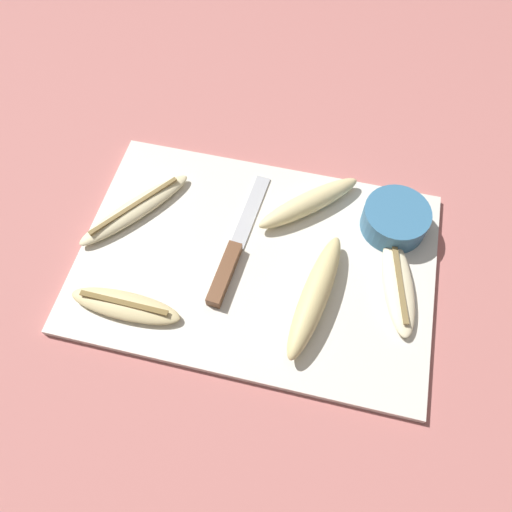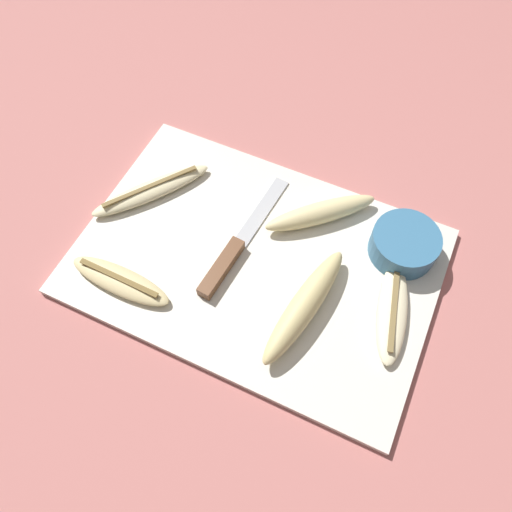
% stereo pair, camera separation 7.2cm
% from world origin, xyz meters
% --- Properties ---
extents(ground_plane, '(4.00, 4.00, 0.00)m').
position_xyz_m(ground_plane, '(0.00, 0.00, 0.00)').
color(ground_plane, '#B76B66').
extents(cutting_board, '(0.51, 0.35, 0.01)m').
position_xyz_m(cutting_board, '(0.00, 0.00, 0.01)').
color(cutting_board, silver).
rests_on(cutting_board, ground_plane).
extents(knife, '(0.04, 0.24, 0.02)m').
position_xyz_m(knife, '(-0.03, -0.01, 0.02)').
color(knife, brown).
rests_on(knife, cutting_board).
extents(banana_ripe_center, '(0.15, 0.14, 0.03)m').
position_xyz_m(banana_ripe_center, '(0.06, 0.11, 0.03)').
color(banana_ripe_center, beige).
rests_on(banana_ripe_center, cutting_board).
extents(banana_mellow_near, '(0.16, 0.04, 0.02)m').
position_xyz_m(banana_mellow_near, '(-0.16, -0.12, 0.02)').
color(banana_mellow_near, beige).
rests_on(banana_mellow_near, cutting_board).
extents(banana_bright_far, '(0.07, 0.16, 0.02)m').
position_xyz_m(banana_bright_far, '(0.20, -0.00, 0.02)').
color(banana_bright_far, beige).
rests_on(banana_bright_far, cutting_board).
extents(banana_cream_curved, '(0.14, 0.18, 0.02)m').
position_xyz_m(banana_cream_curved, '(-0.20, 0.04, 0.02)').
color(banana_cream_curved, beige).
rests_on(banana_cream_curved, cutting_board).
extents(banana_spotted_left, '(0.07, 0.20, 0.04)m').
position_xyz_m(banana_spotted_left, '(0.09, -0.05, 0.03)').
color(banana_spotted_left, '#DBC684').
rests_on(banana_spotted_left, cutting_board).
extents(prep_bowl, '(0.10, 0.10, 0.04)m').
position_xyz_m(prep_bowl, '(0.19, 0.10, 0.03)').
color(prep_bowl, teal).
rests_on(prep_bowl, cutting_board).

